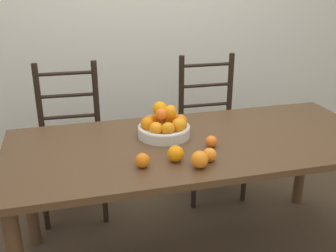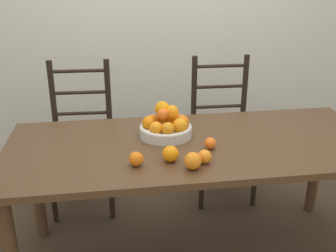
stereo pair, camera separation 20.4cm
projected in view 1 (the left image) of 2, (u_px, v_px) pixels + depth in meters
wall_back at (141, 8)px, 3.17m from camera, size 8.00×0.06×2.60m
dining_table at (196, 156)px, 2.12m from camera, size 1.99×0.85×0.74m
fruit_bowl at (164, 126)px, 2.13m from camera, size 0.29×0.29×0.19m
orange_loose_0 at (142, 160)px, 1.80m from camera, size 0.07×0.07×0.07m
orange_loose_1 at (200, 160)px, 1.79m from camera, size 0.08×0.08×0.08m
orange_loose_2 at (210, 155)px, 1.85m from camera, size 0.07×0.07×0.07m
orange_loose_3 at (176, 154)px, 1.85m from camera, size 0.08×0.08×0.08m
orange_loose_4 at (211, 141)px, 2.01m from camera, size 0.06×0.06×0.06m
chair_left at (71, 145)px, 2.65m from camera, size 0.44×0.42×1.02m
chair_right at (211, 130)px, 2.89m from camera, size 0.43×0.41×1.02m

